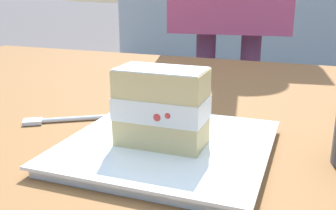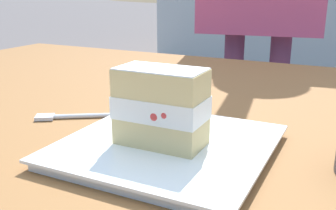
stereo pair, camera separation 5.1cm
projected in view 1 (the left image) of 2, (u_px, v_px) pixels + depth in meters
patio_table at (134, 150)px, 0.76m from camera, size 1.58×1.10×0.78m
dessert_plate at (168, 146)px, 0.53m from camera, size 0.27×0.27×0.02m
cake_slice at (162, 107)px, 0.51m from camera, size 0.12×0.07×0.10m
dessert_fork at (69, 119)px, 0.65m from camera, size 0.15×0.10×0.01m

